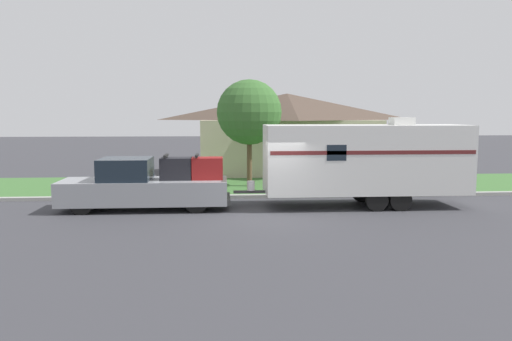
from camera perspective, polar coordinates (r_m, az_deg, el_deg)
ground_plane at (r=17.16m, az=1.70°, el=-5.25°), size 120.00×120.00×0.00m
curb_strip at (r=20.82m, az=0.67°, el=-2.95°), size 80.00×0.30×0.14m
lawn_strip at (r=24.43m, az=-0.04°, el=-1.67°), size 80.00×7.00×0.03m
house_across_street at (r=30.11m, az=3.55°, el=4.48°), size 10.94×6.73×4.68m
pickup_truck at (r=18.70m, az=-12.42°, el=-1.69°), size 6.14×1.98×2.02m
travel_trailer at (r=19.18m, az=12.41°, el=1.29°), size 8.74×2.24×3.36m
mailbox at (r=23.59m, az=21.09°, el=-0.03°), size 0.48×0.20×1.28m
tree_in_yard at (r=23.75m, az=-0.77°, el=6.66°), size 3.08×3.08×5.10m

